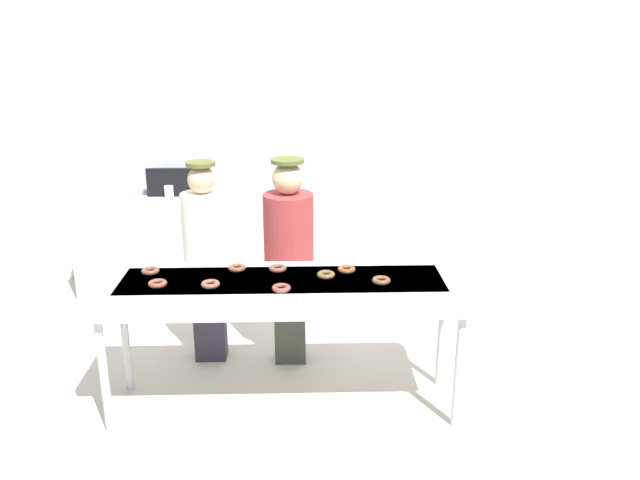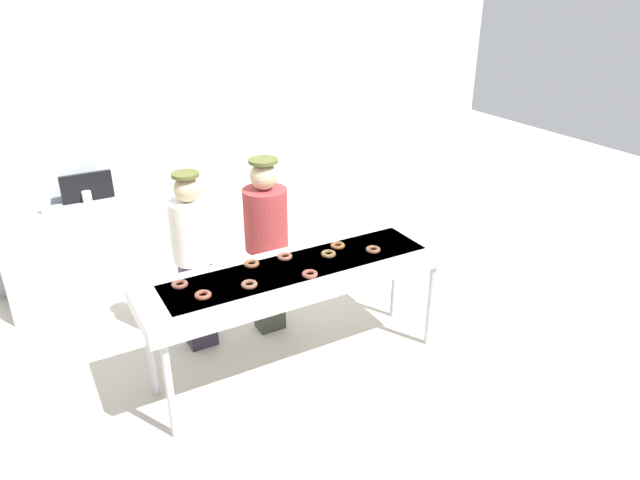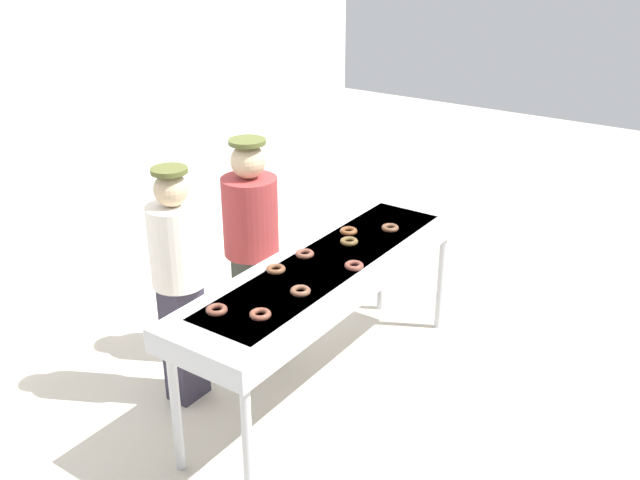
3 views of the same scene
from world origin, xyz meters
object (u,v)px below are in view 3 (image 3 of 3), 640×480
chocolate_donut_6 (349,231)px  chocolate_donut_0 (276,269)px  worker_assistant (251,236)px  chocolate_donut_4 (349,241)px  chocolate_donut_2 (390,228)px  chocolate_donut_1 (260,314)px  chocolate_donut_7 (305,254)px  worker_baker (179,275)px  chocolate_donut_5 (300,291)px  chocolate_donut_8 (217,310)px  chocolate_donut_3 (354,266)px  fryer_conveyor (329,272)px

chocolate_donut_6 → chocolate_donut_0: bearing=176.1°
chocolate_donut_0 → worker_assistant: (0.34, 0.48, -0.03)m
chocolate_donut_4 → chocolate_donut_2: bearing=-17.3°
chocolate_donut_1 → chocolate_donut_2: (1.43, 0.01, 0.00)m
chocolate_donut_7 → worker_baker: (-0.57, 0.56, -0.07)m
chocolate_donut_0 → chocolate_donut_2: 0.98m
chocolate_donut_2 → chocolate_donut_0: bearing=165.0°
chocolate_donut_5 → chocolate_donut_8: same height
chocolate_donut_3 → chocolate_donut_7: (-0.03, 0.35, 0.00)m
chocolate_donut_0 → chocolate_donut_3: size_ratio=1.00×
chocolate_donut_2 → worker_assistant: (-0.61, 0.73, -0.03)m
chocolate_donut_6 → worker_baker: (-1.03, 0.59, -0.07)m
chocolate_donut_3 → chocolate_donut_8: size_ratio=1.00×
chocolate_donut_4 → chocolate_donut_5: bearing=-169.1°
chocolate_donut_4 → chocolate_donut_0: bearing=166.4°
chocolate_donut_0 → chocolate_donut_1: bearing=-150.9°
chocolate_donut_0 → worker_assistant: worker_assistant is taller
chocolate_donut_2 → worker_baker: 1.48m
fryer_conveyor → chocolate_donut_8: size_ratio=20.73×
chocolate_donut_0 → worker_assistant: size_ratio=0.07×
chocolate_donut_5 → worker_baker: worker_baker is taller
chocolate_donut_4 → chocolate_donut_8: 1.18m
chocolate_donut_0 → chocolate_donut_7: 0.28m
chocolate_donut_3 → chocolate_donut_2: bearing=9.7°
chocolate_donut_6 → worker_baker: 1.19m
chocolate_donut_6 → worker_assistant: worker_assistant is taller
chocolate_donut_6 → fryer_conveyor: bearing=-163.2°
chocolate_donut_2 → chocolate_donut_3: 0.65m
chocolate_donut_8 → worker_assistant: bearing=29.5°
chocolate_donut_7 → chocolate_donut_8: size_ratio=1.00×
chocolate_donut_1 → chocolate_donut_4: size_ratio=1.00×
fryer_conveyor → chocolate_donut_3: (-0.00, -0.19, 0.09)m
chocolate_donut_0 → chocolate_donut_5: bearing=-116.1°
chocolate_donut_1 → chocolate_donut_5: 0.34m
chocolate_donut_0 → chocolate_donut_1: same height
chocolate_donut_2 → chocolate_donut_4: (-0.35, 0.11, 0.00)m
chocolate_donut_3 → chocolate_donut_4: 0.37m
chocolate_donut_3 → chocolate_donut_1: bearing=172.8°
chocolate_donut_2 → chocolate_donut_6: bearing=135.7°
chocolate_donut_0 → chocolate_donut_2: bearing=-15.0°
chocolate_donut_4 → chocolate_donut_7: same height
chocolate_donut_2 → worker_assistant: worker_assistant is taller
chocolate_donut_6 → worker_baker: worker_baker is taller
chocolate_donut_1 → chocolate_donut_7: bearing=18.3°
chocolate_donut_5 → chocolate_donut_7: bearing=33.0°
chocolate_donut_0 → chocolate_donut_7: size_ratio=1.00×
chocolate_donut_1 → chocolate_donut_3: same height
chocolate_donut_8 → chocolate_donut_4: bearing=-5.1°
chocolate_donut_1 → worker_baker: worker_baker is taller
chocolate_donut_7 → worker_baker: worker_baker is taller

